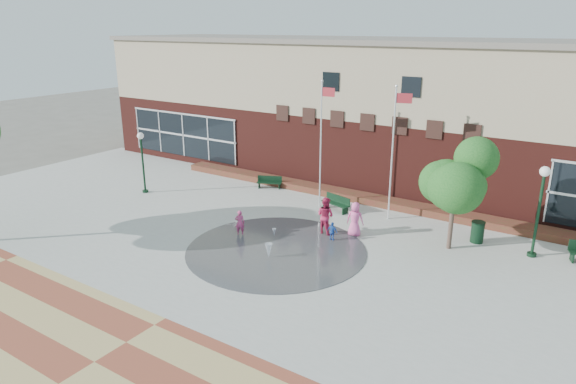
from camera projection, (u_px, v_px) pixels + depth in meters
The scene contains 20 objects.
ground at pixel (236, 275), 21.55m from camera, with size 120.00×120.00×0.00m, color #666056.
plaza_concrete at pixel (288, 243), 24.73m from camera, with size 46.00×18.00×0.01m, color #A8A8A0.
paver_band at pixel (94, 362), 15.99m from camera, with size 46.00×6.00×0.01m, color brown.
splash_pad at pixel (276, 250), 23.93m from camera, with size 8.40×8.40×0.01m, color #383A3D.
library_building at pixel (400, 110), 33.99m from camera, with size 44.40×10.40×9.20m.
flower_bed at pixel (358, 200), 30.76m from camera, with size 26.00×1.20×0.40m, color maroon.
flagpole_left at pixel (321, 138), 28.48m from camera, with size 0.85×0.14×7.22m.
flagpole_right at pixel (393, 147), 26.57m from camera, with size 0.86×0.28×7.18m.
lamp_left at pixel (142, 156), 31.47m from camera, with size 0.40×0.40×3.82m.
lamp_right at pixel (540, 202), 22.50m from camera, with size 0.45×0.45×4.24m.
bench_left at pixel (269, 185), 32.93m from camera, with size 1.62×1.06×0.79m.
bench_mid at pixel (336, 206), 28.93m from camera, with size 1.84×0.93×0.89m.
trash_can at pixel (477, 232), 24.65m from camera, with size 0.65×0.65×1.07m.
tree_mid at pixel (456, 172), 22.97m from camera, with size 3.04×3.04×5.13m.
water_jet_a at pixel (269, 258), 23.15m from camera, with size 0.34×0.34×0.67m, color white.
water_jet_b at pixel (274, 237), 25.44m from camera, with size 0.19×0.19×0.42m, color white.
child_splash at pixel (240, 223), 25.50m from camera, with size 0.48×0.31×1.31m, color #C73C75.
adult_red at pixel (325, 216), 25.60m from camera, with size 0.93×0.72×1.91m, color #BA254E.
adult_pink at pixel (355, 219), 25.36m from camera, with size 0.85×0.55×1.74m, color pink.
child_blue at pixel (332, 232), 24.86m from camera, with size 0.56×0.23×0.96m, color blue.
Camera 1 is at (12.50, -15.00, 10.03)m, focal length 32.00 mm.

